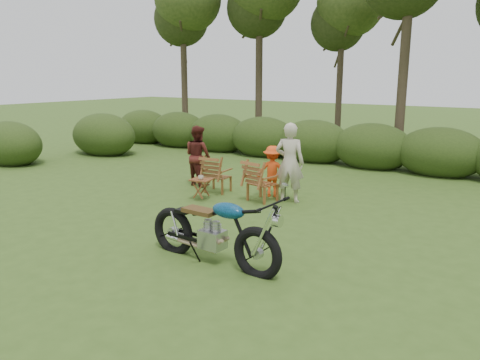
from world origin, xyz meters
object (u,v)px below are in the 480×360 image
Objects in this scene: adult_a at (289,202)px; motorcycle at (213,262)px; cup at (201,178)px; lawn_chair_right at (262,201)px; side_table at (201,189)px; child at (272,196)px; lawn_chair_left at (218,192)px; adult_b at (199,185)px.

motorcycle is at bearing 86.69° from adult_a.
lawn_chair_right is at bearing 32.61° from cup.
side_table is at bearing 122.85° from cup.
motorcycle is 18.66× the size of cup.
child is at bearing -34.43° from adult_a.
lawn_chair_left is 1.87× the size of side_table.
lawn_chair_left is at bearing 7.20° from lawn_chair_right.
side_table is at bearing 133.06° from motorcycle.
adult_a is (1.77, 0.98, -0.25)m from side_table.
motorcycle is 1.91× the size of child.
adult_a reaches higher than lawn_chair_right.
adult_b reaches higher than cup.
adult_b is at bearing 0.66° from lawn_chair_right.
motorcycle is 4.75× the size of side_table.
lawn_chair_right is 1.95× the size of side_table.
adult_b is (-2.22, 0.40, 0.00)m from lawn_chair_right.
lawn_chair_right is 0.48m from child.
adult_b is (-1.02, 1.16, -0.54)m from cup.
adult_b reaches higher than child.
motorcycle is 3.73m from cup.
side_table is at bearing 92.35° from lawn_chair_left.
child is (-0.57, 0.21, 0.00)m from adult_a.
side_table is 3.93× the size of cup.
child is at bearing 109.29° from motorcycle.
adult_b is at bearing -16.53° from adult_a.
lawn_chair_right is 0.61m from adult_a.
adult_a is at bearing 179.18° from lawn_chair_left.
adult_b is (-0.87, 0.31, 0.00)m from lawn_chair_left.
lawn_chair_left is at bearing 100.10° from cup.
motorcycle reaches higher than cup.
adult_b reaches higher than lawn_chair_left.
side_table is at bearing 41.20° from lawn_chair_right.
motorcycle is at bearing 143.67° from adult_b.
adult_a is 0.61m from child.
child is (-0.02, 0.48, 0.00)m from lawn_chair_right.
side_table is 0.27× the size of adult_a.
child is at bearing 46.64° from cup.
lawn_chair_right is 0.78× the size of child.
cup is 0.10× the size of child.
lawn_chair_right is 0.53× the size of adult_a.
motorcycle is 3.76m from side_table.
lawn_chair_right is at bearing 67.83° from child.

